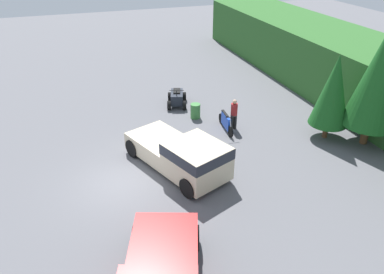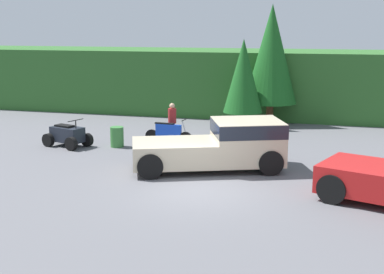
{
  "view_description": "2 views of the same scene",
  "coord_description": "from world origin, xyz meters",
  "views": [
    {
      "loc": [
        13.88,
        -1.5,
        9.87
      ],
      "look_at": [
        -1.27,
        3.67,
        0.95
      ],
      "focal_mm": 35.0,
      "sensor_mm": 36.0,
      "label": 1
    },
    {
      "loc": [
        4.1,
        -15.9,
        5.19
      ],
      "look_at": [
        -1.27,
        3.67,
        0.95
      ],
      "focal_mm": 50.0,
      "sensor_mm": 36.0,
      "label": 2
    }
  ],
  "objects": [
    {
      "name": "dirt_bike",
      "position": [
        -3.06,
        6.28,
        0.48
      ],
      "size": [
        2.24,
        0.6,
        1.17
      ],
      "rotation": [
        0.0,
        0.0,
        -0.08
      ],
      "color": "black",
      "rests_on": "ground_plane"
    },
    {
      "name": "tree_mid_left",
      "position": [
        0.63,
        12.56,
        3.71
      ],
      "size": [
        2.78,
        2.78,
        6.31
      ],
      "color": "brown",
      "rests_on": "ground_plane"
    },
    {
      "name": "steel_barrel",
      "position": [
        -5.07,
        5.19,
        0.44
      ],
      "size": [
        0.58,
        0.58,
        0.88
      ],
      "color": "#387A38",
      "rests_on": "ground_plane"
    },
    {
      "name": "quad_atv",
      "position": [
        -7.19,
        4.68,
        0.48
      ],
      "size": [
        2.23,
        1.72,
        1.23
      ],
      "rotation": [
        0.0,
        0.0,
        -0.31
      ],
      "color": "black",
      "rests_on": "ground_plane"
    },
    {
      "name": "ground_plane",
      "position": [
        0.0,
        0.0,
        0.0
      ],
      "size": [
        80.0,
        80.0,
        0.0
      ],
      "primitive_type": "plane",
      "color": "#5B5B60"
    },
    {
      "name": "tree_left",
      "position": [
        -0.58,
        11.03,
        2.68
      ],
      "size": [
        2.01,
        2.01,
        4.56
      ],
      "color": "brown",
      "rests_on": "ground_plane"
    },
    {
      "name": "rider_person",
      "position": [
        -3.03,
        6.73,
        0.97
      ],
      "size": [
        0.38,
        0.39,
        1.78
      ],
      "rotation": [
        0.0,
        0.0,
        0.03
      ],
      "color": "black",
      "rests_on": "ground_plane"
    },
    {
      "name": "pickup_truck_second",
      "position": [
        0.13,
        2.77,
        0.96
      ],
      "size": [
        5.85,
        4.06,
        1.81
      ],
      "rotation": [
        0.0,
        0.0,
        0.38
      ],
      "color": "beige",
      "rests_on": "ground_plane"
    }
  ]
}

